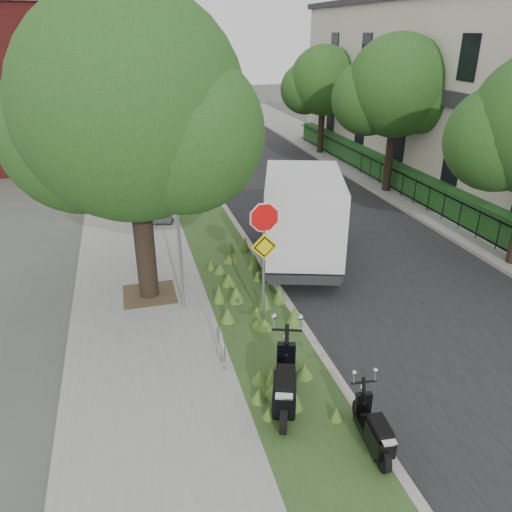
{
  "coord_description": "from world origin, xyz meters",
  "views": [
    {
      "loc": [
        -4.29,
        -9.48,
        6.65
      ],
      "look_at": [
        -1.22,
        1.97,
        1.3
      ],
      "focal_mm": 35.0,
      "sensor_mm": 36.0,
      "label": 1
    }
  ],
  "objects_px": {
    "scooter_near": "(375,436)",
    "scooter_far": "(285,391)",
    "box_truck": "(302,212)",
    "utility_cabinet": "(159,206)",
    "sign_assembly": "(264,240)"
  },
  "relations": [
    {
      "from": "scooter_near",
      "to": "scooter_far",
      "type": "height_order",
      "value": "scooter_far"
    },
    {
      "from": "box_truck",
      "to": "utility_cabinet",
      "type": "height_order",
      "value": "box_truck"
    },
    {
      "from": "scooter_near",
      "to": "scooter_far",
      "type": "relative_size",
      "value": 0.79
    },
    {
      "from": "sign_assembly",
      "to": "scooter_near",
      "type": "distance_m",
      "value": 4.85
    },
    {
      "from": "sign_assembly",
      "to": "box_truck",
      "type": "xyz_separation_m",
      "value": [
        2.24,
        3.6,
        -0.74
      ]
    },
    {
      "from": "sign_assembly",
      "to": "box_truck",
      "type": "height_order",
      "value": "sign_assembly"
    },
    {
      "from": "scooter_near",
      "to": "utility_cabinet",
      "type": "height_order",
      "value": "utility_cabinet"
    },
    {
      "from": "scooter_near",
      "to": "utility_cabinet",
      "type": "distance_m",
      "value": 12.52
    },
    {
      "from": "scooter_far",
      "to": "utility_cabinet",
      "type": "bearing_deg",
      "value": 97.04
    },
    {
      "from": "sign_assembly",
      "to": "scooter_far",
      "type": "height_order",
      "value": "sign_assembly"
    },
    {
      "from": "scooter_near",
      "to": "utility_cabinet",
      "type": "xyz_separation_m",
      "value": [
        -2.5,
        12.26,
        0.27
      ]
    },
    {
      "from": "scooter_far",
      "to": "utility_cabinet",
      "type": "relative_size",
      "value": 1.49
    },
    {
      "from": "box_truck",
      "to": "utility_cabinet",
      "type": "distance_m",
      "value": 5.92
    },
    {
      "from": "sign_assembly",
      "to": "scooter_far",
      "type": "bearing_deg",
      "value": -98.69
    },
    {
      "from": "sign_assembly",
      "to": "scooter_near",
      "type": "height_order",
      "value": "sign_assembly"
    }
  ]
}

